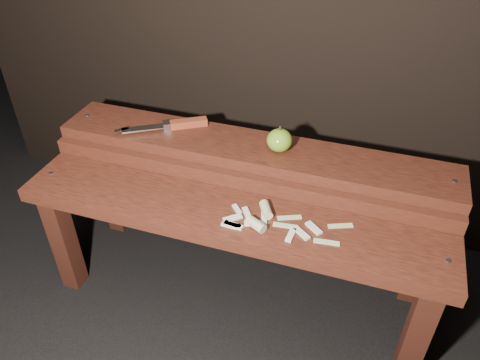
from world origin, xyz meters
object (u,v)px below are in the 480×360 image
(bench_front_tier, at_px, (226,233))
(apple, at_px, (279,140))
(bench_rear_tier, at_px, (251,170))
(knife, at_px, (177,124))

(bench_front_tier, bearing_deg, apple, 70.43)
(bench_rear_tier, height_order, apple, apple)
(bench_rear_tier, distance_m, apple, 0.14)
(bench_rear_tier, bearing_deg, knife, 173.94)
(bench_front_tier, relative_size, apple, 15.29)
(apple, distance_m, knife, 0.33)
(bench_front_tier, distance_m, bench_rear_tier, 0.23)
(bench_rear_tier, relative_size, knife, 4.73)
(bench_front_tier, height_order, knife, knife)
(bench_rear_tier, height_order, knife, knife)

